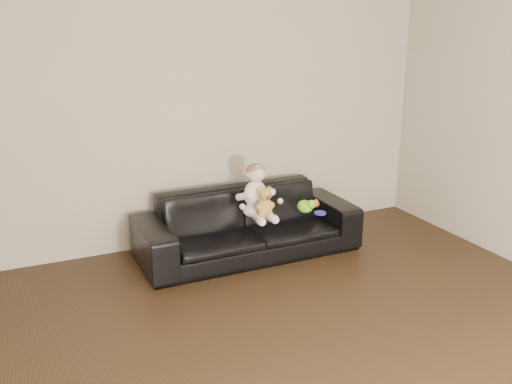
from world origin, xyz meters
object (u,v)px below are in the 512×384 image
toy_green (305,206)px  toy_rattle (316,204)px  toy_blue_disc (320,213)px  teddy_bear (265,202)px  sofa (248,223)px  baby (257,194)px

toy_green → toy_rattle: size_ratio=2.47×
toy_green → toy_blue_disc: size_ratio=1.50×
teddy_bear → toy_green: 0.45m
toy_green → toy_rattle: 0.18m
sofa → baby: (0.04, -0.10, 0.29)m
toy_rattle → toy_blue_disc: (-0.06, -0.17, -0.02)m
sofa → baby: baby is taller
teddy_bear → toy_blue_disc: teddy_bear is taller
sofa → teddy_bear: (0.05, -0.25, 0.26)m
baby → teddy_bear: 0.15m
sofa → teddy_bear: teddy_bear is taller
baby → teddy_bear: bearing=-85.6°
sofa → toy_blue_disc: size_ratio=18.01×
baby → toy_green: (0.43, -0.06, -0.15)m
baby → sofa: bearing=110.0°
toy_green → toy_rattle: (0.16, 0.08, -0.02)m
baby → toy_green: 0.46m
baby → toy_green: baby is taller
sofa → toy_rattle: 0.64m
teddy_bear → toy_blue_disc: size_ratio=2.38×
teddy_bear → toy_green: size_ratio=1.59×
sofa → toy_green: 0.52m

